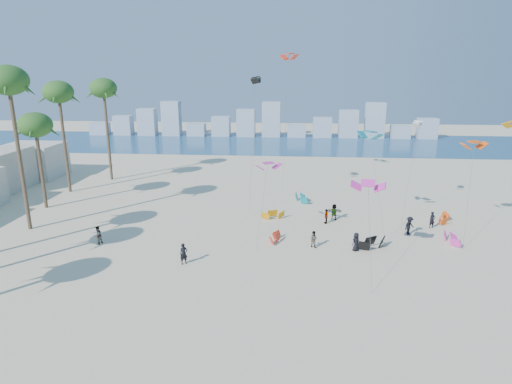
{
  "coord_description": "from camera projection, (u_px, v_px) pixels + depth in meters",
  "views": [
    {
      "loc": [
        6.23,
        -24.0,
        15.9
      ],
      "look_at": [
        3.0,
        16.0,
        4.5
      ],
      "focal_mm": 30.33,
      "sensor_mm": 36.0,
      "label": 1
    }
  ],
  "objects": [
    {
      "name": "flying_kites",
      "position": [
        376.0,
        121.0,
        44.17
      ],
      "size": [
        30.79,
        31.44,
        18.43
      ],
      "color": "#E633B5",
      "rests_on": "ground"
    },
    {
      "name": "kitesurfers_far",
      "position": [
        326.0,
        224.0,
        43.62
      ],
      "size": [
        33.58,
        9.87,
        1.86
      ],
      "color": "black",
      "rests_on": "ground"
    },
    {
      "name": "palm_row",
      "position": [
        3.0,
        114.0,
        41.83
      ],
      "size": [
        6.7,
        44.8,
        16.36
      ],
      "color": "brown",
      "rests_on": "ground"
    },
    {
      "name": "distant_skyline",
      "position": [
        261.0,
        124.0,
        105.71
      ],
      "size": [
        85.0,
        3.0,
        8.4
      ],
      "color": "#9EADBF",
      "rests_on": "ground"
    },
    {
      "name": "grounded_kites",
      "position": [
        356.0,
        223.0,
        45.23
      ],
      "size": [
        20.76,
        17.0,
        1.0
      ],
      "color": "red",
      "rests_on": "ground"
    },
    {
      "name": "kitesurfer_near",
      "position": [
        184.0,
        254.0,
        36.42
      ],
      "size": [
        0.8,
        0.73,
        1.84
      ],
      "primitive_type": "imported",
      "rotation": [
        0.0,
        0.0,
        0.55
      ],
      "color": "black",
      "rests_on": "ground"
    },
    {
      "name": "ground",
      "position": [
        190.0,
        326.0,
        27.84
      ],
      "size": [
        220.0,
        220.0,
        0.0
      ],
      "primitive_type": "plane",
      "color": "beige",
      "rests_on": "ground"
    },
    {
      "name": "ocean",
      "position": [
        263.0,
        143.0,
        96.87
      ],
      "size": [
        220.0,
        220.0,
        0.0
      ],
      "primitive_type": "plane",
      "color": "navy",
      "rests_on": "ground"
    },
    {
      "name": "kitesurfer_mid",
      "position": [
        313.0,
        239.0,
        39.96
      ],
      "size": [
        0.96,
        0.9,
        1.58
      ],
      "primitive_type": "imported",
      "rotation": [
        0.0,
        0.0,
        2.62
      ],
      "color": "gray",
      "rests_on": "ground"
    }
  ]
}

